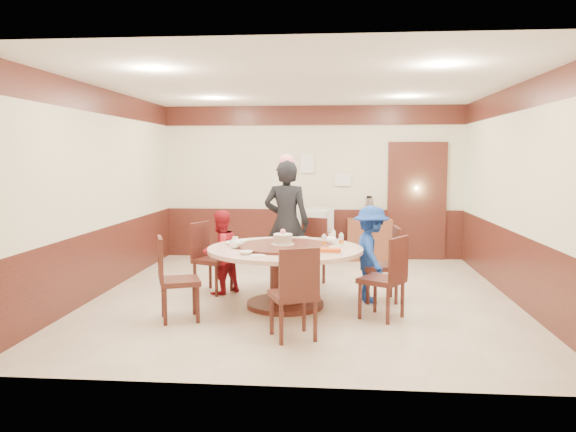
# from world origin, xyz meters

# --- Properties ---
(room) EXTENTS (6.00, 6.04, 2.84)m
(room) POSITION_xyz_m (0.01, 0.01, 1.08)
(room) COLOR beige
(room) RESTS_ON ground
(banquet_table) EXTENTS (1.93, 1.93, 0.78)m
(banquet_table) POSITION_xyz_m (-0.19, -0.53, 0.53)
(banquet_table) COLOR #461C16
(banquet_table) RESTS_ON ground
(chair_0) EXTENTS (0.49, 0.48, 0.97)m
(chair_0) POSITION_xyz_m (1.04, -0.15, 0.30)
(chair_0) COLOR #461C16
(chair_0) RESTS_ON ground
(chair_1) EXTENTS (0.59, 0.59, 0.97)m
(chair_1) POSITION_xyz_m (0.03, 0.74, 0.30)
(chair_1) COLOR #461C16
(chair_1) RESTS_ON ground
(chair_2) EXTENTS (0.58, 0.58, 0.97)m
(chair_2) POSITION_xyz_m (-1.27, 0.12, 0.30)
(chair_2) COLOR #461C16
(chair_2) RESTS_ON ground
(chair_3) EXTENTS (0.57, 0.57, 0.97)m
(chair_3) POSITION_xyz_m (-1.36, -1.23, 0.30)
(chair_3) COLOR #461C16
(chair_3) RESTS_ON ground
(chair_4) EXTENTS (0.57, 0.58, 0.97)m
(chair_4) POSITION_xyz_m (0.01, -1.78, 0.30)
(chair_4) COLOR #461C16
(chair_4) RESTS_ON ground
(chair_5) EXTENTS (0.61, 0.61, 0.97)m
(chair_5) POSITION_xyz_m (0.99, -0.97, 0.30)
(chair_5) COLOR #461C16
(chair_5) RESTS_ON ground
(person_standing) EXTENTS (0.71, 0.51, 1.82)m
(person_standing) POSITION_xyz_m (-0.28, 0.64, 0.91)
(person_standing) COLOR black
(person_standing) RESTS_ON ground
(person_red) EXTENTS (0.69, 0.71, 1.15)m
(person_red) POSITION_xyz_m (-1.13, 0.06, 0.57)
(person_red) COLOR maroon
(person_red) RESTS_ON ground
(person_blue) EXTENTS (0.60, 0.87, 1.25)m
(person_blue) POSITION_xyz_m (0.89, -0.20, 0.62)
(person_blue) COLOR #183B9A
(person_blue) RESTS_ON ground
(birthday_cake) EXTENTS (0.29, 0.29, 0.20)m
(birthday_cake) POSITION_xyz_m (-0.22, -0.50, 0.85)
(birthday_cake) COLOR white
(birthday_cake) RESTS_ON banquet_table
(teapot_left) EXTENTS (0.17, 0.15, 0.13)m
(teapot_left) POSITION_xyz_m (-0.79, -0.67, 0.81)
(teapot_left) COLOR white
(teapot_left) RESTS_ON banquet_table
(teapot_right) EXTENTS (0.17, 0.15, 0.13)m
(teapot_right) POSITION_xyz_m (0.38, -0.30, 0.81)
(teapot_right) COLOR white
(teapot_right) RESTS_ON banquet_table
(bowl_0) EXTENTS (0.15, 0.15, 0.04)m
(bowl_0) POSITION_xyz_m (-0.76, -0.18, 0.77)
(bowl_0) COLOR white
(bowl_0) RESTS_ON banquet_table
(bowl_1) EXTENTS (0.15, 0.15, 0.05)m
(bowl_1) POSITION_xyz_m (0.19, -1.12, 0.77)
(bowl_1) COLOR white
(bowl_1) RESTS_ON banquet_table
(bowl_2) EXTENTS (0.16, 0.16, 0.04)m
(bowl_2) POSITION_xyz_m (-0.60, -1.07, 0.77)
(bowl_2) COLOR white
(bowl_2) RESTS_ON banquet_table
(bowl_3) EXTENTS (0.15, 0.15, 0.05)m
(bowl_3) POSITION_xyz_m (0.43, -0.70, 0.77)
(bowl_3) COLOR white
(bowl_3) RESTS_ON banquet_table
(bowl_4) EXTENTS (0.17, 0.17, 0.04)m
(bowl_4) POSITION_xyz_m (-0.89, -0.39, 0.77)
(bowl_4) COLOR white
(bowl_4) RESTS_ON banquet_table
(bowl_5) EXTENTS (0.14, 0.14, 0.04)m
(bowl_5) POSITION_xyz_m (-0.00, 0.10, 0.77)
(bowl_5) COLOR white
(bowl_5) RESTS_ON banquet_table
(saucer_near) EXTENTS (0.18, 0.18, 0.01)m
(saucer_near) POSITION_xyz_m (-0.44, -1.18, 0.76)
(saucer_near) COLOR white
(saucer_near) RESTS_ON banquet_table
(saucer_far) EXTENTS (0.18, 0.18, 0.01)m
(saucer_far) POSITION_xyz_m (0.26, -0.03, 0.76)
(saucer_far) COLOR white
(saucer_far) RESTS_ON banquet_table
(shrimp_platter) EXTENTS (0.30, 0.20, 0.06)m
(shrimp_platter) POSITION_xyz_m (0.38, -0.94, 0.78)
(shrimp_platter) COLOR white
(shrimp_platter) RESTS_ON banquet_table
(bottle_0) EXTENTS (0.06, 0.06, 0.16)m
(bottle_0) POSITION_xyz_m (0.29, -0.59, 0.83)
(bottle_0) COLOR white
(bottle_0) RESTS_ON banquet_table
(bottle_1) EXTENTS (0.06, 0.06, 0.16)m
(bottle_1) POSITION_xyz_m (0.50, -0.45, 0.83)
(bottle_1) COLOR white
(bottle_1) RESTS_ON banquet_table
(bottle_2) EXTENTS (0.06, 0.06, 0.16)m
(bottle_2) POSITION_xyz_m (0.41, -0.16, 0.83)
(bottle_2) COLOR white
(bottle_2) RESTS_ON banquet_table
(tv_stand) EXTENTS (0.85, 0.45, 0.50)m
(tv_stand) POSITION_xyz_m (-0.00, 2.75, 0.25)
(tv_stand) COLOR #461C16
(tv_stand) RESTS_ON ground
(television) EXTENTS (0.80, 0.16, 0.46)m
(television) POSITION_xyz_m (-0.00, 2.75, 0.73)
(television) COLOR gray
(television) RESTS_ON tv_stand
(side_cabinet) EXTENTS (0.80, 0.40, 0.75)m
(side_cabinet) POSITION_xyz_m (1.05, 2.78, 0.38)
(side_cabinet) COLOR brown
(side_cabinet) RESTS_ON ground
(thermos) EXTENTS (0.15, 0.15, 0.38)m
(thermos) POSITION_xyz_m (1.03, 2.78, 0.94)
(thermos) COLOR silver
(thermos) RESTS_ON side_cabinet
(notice_left) EXTENTS (0.25, 0.00, 0.35)m
(notice_left) POSITION_xyz_m (-0.10, 2.96, 1.75)
(notice_left) COLOR white
(notice_left) RESTS_ON room
(notice_right) EXTENTS (0.30, 0.00, 0.22)m
(notice_right) POSITION_xyz_m (0.55, 2.96, 1.45)
(notice_right) COLOR white
(notice_right) RESTS_ON room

